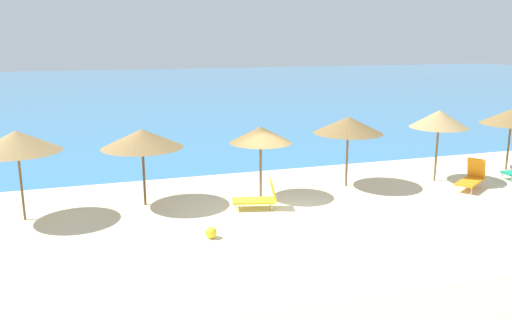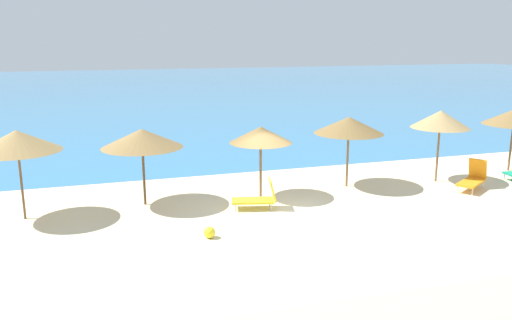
% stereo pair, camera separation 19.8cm
% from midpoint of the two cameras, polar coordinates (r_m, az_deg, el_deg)
% --- Properties ---
extents(ground_plane, '(160.00, 160.00, 0.00)m').
position_cam_midpoint_polar(ground_plane, '(16.97, 2.30, -5.58)').
color(ground_plane, beige).
extents(sea_water, '(160.00, 76.96, 0.01)m').
position_cam_midpoint_polar(sea_water, '(59.11, -12.55, 7.65)').
color(sea_water, teal).
rests_on(sea_water, ground_plane).
extents(beach_umbrella_1, '(2.59, 2.59, 2.81)m').
position_cam_midpoint_polar(beach_umbrella_1, '(17.09, -25.27, 1.87)').
color(beach_umbrella_1, brown).
rests_on(beach_umbrella_1, ground_plane).
extents(beach_umbrella_2, '(2.69, 2.69, 2.60)m').
position_cam_midpoint_polar(beach_umbrella_2, '(17.38, -12.82, 2.33)').
color(beach_umbrella_2, brown).
rests_on(beach_umbrella_2, ground_plane).
extents(beach_umbrella_3, '(2.18, 2.18, 2.53)m').
position_cam_midpoint_polar(beach_umbrella_3, '(17.84, 0.21, 2.80)').
color(beach_umbrella_3, brown).
rests_on(beach_umbrella_3, ground_plane).
extents(beach_umbrella_4, '(2.59, 2.59, 2.67)m').
position_cam_midpoint_polar(beach_umbrella_4, '(19.48, 9.90, 3.83)').
color(beach_umbrella_4, brown).
rests_on(beach_umbrella_4, ground_plane).
extents(beach_umbrella_5, '(2.23, 2.23, 2.81)m').
position_cam_midpoint_polar(beach_umbrella_5, '(21.11, 19.36, 4.31)').
color(beach_umbrella_5, brown).
rests_on(beach_umbrella_5, ground_plane).
extents(beach_umbrella_6, '(2.52, 2.52, 2.63)m').
position_cam_midpoint_polar(beach_umbrella_6, '(24.15, 26.25, 4.34)').
color(beach_umbrella_6, brown).
rests_on(beach_umbrella_6, ground_plane).
extents(lounge_chair_0, '(1.57, 0.96, 1.02)m').
position_cam_midpoint_polar(lounge_chair_0, '(16.98, 0.04, -4.15)').
color(lounge_chair_0, yellow).
rests_on(lounge_chair_0, ground_plane).
extents(lounge_chair_1, '(1.62, 1.35, 1.09)m').
position_cam_midpoint_polar(lounge_chair_1, '(20.82, 22.51, -1.80)').
color(lounge_chair_1, orange).
rests_on(lounge_chair_1, ground_plane).
extents(beach_ball, '(0.33, 0.33, 0.33)m').
position_cam_midpoint_polar(beach_ball, '(14.69, -5.38, -8.01)').
color(beach_ball, yellow).
rests_on(beach_ball, ground_plane).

